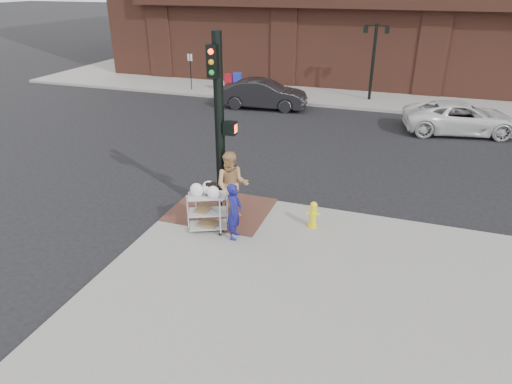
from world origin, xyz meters
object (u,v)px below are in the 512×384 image
at_px(woman_blue, 234,211).
at_px(lamp_post, 374,54).
at_px(pedestrian_tan, 232,185).
at_px(sedan_dark, 263,94).
at_px(minivan_white, 461,118).
at_px(utility_cart, 208,209).
at_px(traffic_signal_pole, 220,123).
at_px(fire_hydrant, 313,214).

bearing_deg(woman_blue, lamp_post, -9.38).
distance_m(pedestrian_tan, sedan_dark, 12.53).
bearing_deg(lamp_post, minivan_white, -44.79).
distance_m(lamp_post, utility_cart, 16.56).
distance_m(sedan_dark, utility_cart, 13.33).
relative_size(traffic_signal_pole, woman_blue, 3.30).
relative_size(traffic_signal_pole, sedan_dark, 1.11).
height_order(pedestrian_tan, minivan_white, pedestrian_tan).
relative_size(pedestrian_tan, minivan_white, 0.39).
bearing_deg(lamp_post, woman_blue, -95.70).
xyz_separation_m(pedestrian_tan, fire_hydrant, (2.29, 0.14, -0.58)).
height_order(traffic_signal_pole, minivan_white, traffic_signal_pole).
xyz_separation_m(lamp_post, fire_hydrant, (0.17, -15.22, -2.08)).
distance_m(minivan_white, utility_cart, 13.72).
height_order(pedestrian_tan, utility_cart, pedestrian_tan).
bearing_deg(fire_hydrant, sedan_dark, 114.01).
xyz_separation_m(traffic_signal_pole, fire_hydrant, (2.65, 0.00, -2.29)).
distance_m(traffic_signal_pole, woman_blue, 2.41).
relative_size(traffic_signal_pole, utility_cart, 3.64).
xyz_separation_m(lamp_post, traffic_signal_pole, (-2.48, -15.23, 0.21)).
bearing_deg(utility_cart, traffic_signal_pole, 90.77).
distance_m(woman_blue, sedan_dark, 13.67).
xyz_separation_m(lamp_post, woman_blue, (-1.64, -16.42, -1.71)).
bearing_deg(minivan_white, woman_blue, 142.29).
xyz_separation_m(minivan_white, fire_hydrant, (-4.29, -10.79, -0.15)).
relative_size(sedan_dark, fire_hydrant, 5.97).
relative_size(lamp_post, pedestrian_tan, 2.07).
distance_m(utility_cart, fire_hydrant, 2.84).
relative_size(lamp_post, sedan_dark, 0.88).
relative_size(sedan_dark, minivan_white, 0.91).
bearing_deg(sedan_dark, lamp_post, -63.44).
bearing_deg(fire_hydrant, minivan_white, 68.30).
bearing_deg(lamp_post, traffic_signal_pole, -99.24).
bearing_deg(pedestrian_tan, utility_cart, -126.79).
bearing_deg(fire_hydrant, traffic_signal_pole, -179.94).
distance_m(lamp_post, woman_blue, 16.59).
xyz_separation_m(sedan_dark, minivan_white, (9.64, -1.22, -0.05)).
bearing_deg(pedestrian_tan, sedan_dark, 88.22).
relative_size(pedestrian_tan, sedan_dark, 0.43).
xyz_separation_m(traffic_signal_pole, sedan_dark, (-2.70, 12.01, -2.09)).
xyz_separation_m(lamp_post, utility_cart, (-2.46, -16.27, -1.85)).
distance_m(pedestrian_tan, utility_cart, 1.03).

